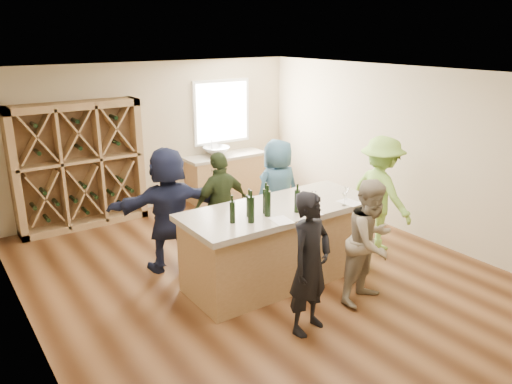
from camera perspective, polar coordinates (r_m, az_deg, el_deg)
floor at (r=7.33m, az=0.25°, el=-9.50°), size 6.00×7.00×0.10m
ceiling at (r=6.52m, az=0.28°, el=13.74°), size 6.00×7.00×0.10m
wall_back at (r=9.82m, az=-11.74°, el=6.24°), size 6.00×0.10×2.80m
wall_front at (r=4.56m, az=27.11°, el=-9.20°), size 6.00×0.10×2.80m
wall_left at (r=5.71m, az=-25.76°, el=-3.65°), size 0.10×7.00×2.80m
wall_right at (r=8.84m, az=16.76°, el=4.57°), size 0.10×7.00×2.80m
window_frame at (r=10.36m, az=-3.97°, el=9.13°), size 1.30×0.06×1.30m
window_pane at (r=10.33m, az=-3.87°, el=9.10°), size 1.18×0.01×1.18m
wine_rack at (r=9.16m, az=-19.55°, el=2.81°), size 2.20×0.45×2.20m
back_counter_base at (r=10.37m, az=-3.52°, el=1.67°), size 1.60×0.58×0.86m
back_counter_top at (r=10.25m, az=-3.57°, el=4.14°), size 1.70×0.62×0.06m
sink at (r=10.12m, az=-4.55°, el=4.65°), size 0.54×0.54×0.19m
faucet at (r=10.26m, az=-5.07°, el=5.15°), size 0.02×0.02×0.30m
tasting_counter_base at (r=6.93m, az=2.67°, el=-6.18°), size 2.60×1.00×1.00m
tasting_counter_top at (r=6.72m, az=2.74°, el=-1.98°), size 2.72×1.12×0.08m
wine_bottle_a at (r=6.10m, az=-2.72°, el=-2.33°), size 0.07×0.07×0.27m
wine_bottle_b at (r=6.09m, az=-0.56°, el=-2.03°), size 0.09×0.09×0.33m
wine_bottle_c at (r=6.30m, az=-0.79°, el=-1.60°), size 0.08×0.08×0.28m
wine_bottle_d at (r=6.31m, az=1.34°, el=-1.35°), size 0.11×0.11×0.33m
wine_bottle_e at (r=6.40m, az=1.15°, el=-1.05°), size 0.10×0.10×0.33m
wine_glass_b at (r=6.47m, az=6.02°, el=-1.66°), size 0.08×0.08×0.18m
wine_glass_c at (r=6.81m, az=10.07°, el=-0.88°), size 0.07×0.07×0.17m
wine_glass_d at (r=6.80m, az=6.61°, el=-0.68°), size 0.08×0.08×0.18m
wine_glass_e at (r=7.07m, az=10.29°, el=-0.20°), size 0.07×0.07×0.16m
tasting_menu_a at (r=6.22m, az=2.93°, el=-3.25°), size 0.26×0.33×0.00m
tasting_menu_b at (r=6.51m, az=6.39°, el=-2.36°), size 0.23×0.29×0.00m
tasting_menu_c at (r=6.98m, az=10.68°, el=-1.17°), size 0.26×0.34×0.00m
person_near_left at (r=5.68m, az=6.21°, el=-8.14°), size 0.70×0.58×1.68m
person_near_right at (r=6.44m, az=12.98°, el=-5.58°), size 0.85×0.57×1.62m
person_server at (r=8.01m, az=14.02°, el=-0.20°), size 0.58×1.19×1.82m
person_far_mid at (r=7.51m, az=-4.02°, el=-1.57°), size 1.01×0.59×1.65m
person_far_right at (r=8.11m, az=2.49°, el=0.13°), size 0.84×0.55×1.70m
person_far_left at (r=7.22m, az=-9.96°, el=-1.90°), size 1.76×0.86×1.82m
wine_bottle_f at (r=6.47m, az=4.72°, el=-1.05°), size 0.07×0.07×0.30m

